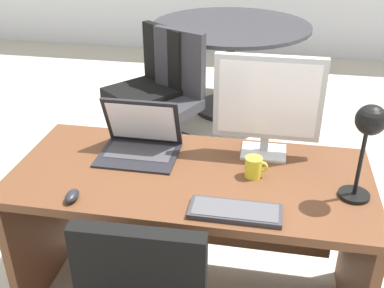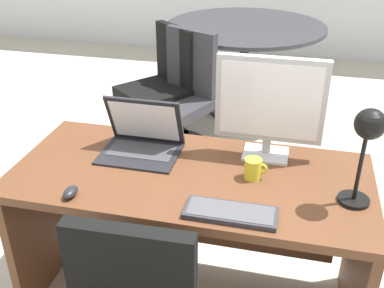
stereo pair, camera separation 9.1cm
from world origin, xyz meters
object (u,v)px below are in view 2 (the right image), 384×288
Objects in this scene: desk at (193,208)px; meeting_chair_near at (179,106)px; meeting_chair_far at (160,97)px; monitor at (270,103)px; meeting_table at (245,47)px; keyboard at (231,213)px; coffee_mug at (253,169)px; mouse at (70,192)px; laptop at (143,135)px; desk_lamp at (367,137)px.

meeting_chair_near is at bearing 107.32° from desk.
meeting_chair_far is at bearing 149.01° from meeting_chair_near.
monitor is 0.52× the size of meeting_chair_far.
meeting_table is 1.50× the size of meeting_chair_near.
keyboard is 3.56× the size of coffee_mug.
desk is at bearing -72.68° from meeting_chair_near.
mouse is at bearing -97.50° from meeting_table.
meeting_chair_far is (-0.93, 1.38, -0.62)m from monitor.
keyboard is at bearing -83.60° from meeting_table.
meeting_chair_far is (-0.38, 1.45, -0.44)m from laptop.
mouse is at bearing -156.18° from coffee_mug.
meeting_chair_near is (-0.45, 1.45, -0.16)m from desk.
coffee_mug is 1.69m from meeting_chair_near.
mouse is 1.12m from desk_lamp.
laptop is 4.12× the size of mouse.
monitor reaches higher than desk.
coffee_mug is at bearing 23.82° from mouse.
mouse is (-0.70, -0.50, -0.24)m from monitor.
desk is at bearing -88.15° from meeting_table.
meeting_chair_far is (-0.22, 1.88, -0.38)m from mouse.
desk_lamp reaches higher than meeting_chair_far.
desk_lamp is at bearing -10.87° from desk.
meeting_chair_near is at bearing 91.34° from mouse.
desk_lamp is (0.65, -0.13, 0.50)m from desk.
laptop reaches higher than meeting_table.
mouse is (-0.62, -0.03, 0.01)m from keyboard.
desk is 1.52m from meeting_chair_near.
meeting_chair_far is at bearing 104.52° from laptop.
laptop is 2.16m from meeting_table.
meeting_chair_near is (-0.71, 1.47, -0.42)m from coffee_mug.
monitor is 1.36× the size of keyboard.
monitor is 0.29m from coffee_mug.
monitor reaches higher than desk_lamp.
meeting_chair_far is at bearing 123.93° from monitor.
meeting_chair_far is (-0.18, 0.11, 0.01)m from meeting_chair_near.
coffee_mug is (0.05, 0.27, 0.03)m from keyboard.
desk is at bearing 175.01° from coffee_mug.
meeting_chair_near reaches higher than meeting_chair_far.
desk_lamp is (1.07, 0.19, 0.27)m from mouse.
laptop is 0.39× the size of meeting_chair_far.
meeting_chair_far is (-0.63, 1.56, -0.15)m from desk.
mouse reaches higher than keyboard.
monitor is 0.34× the size of meeting_table.
meeting_table is 0.92m from meeting_chair_near.
desk is 4.44× the size of keyboard.
laptop reaches higher than meeting_chair_far.
meeting_chair_far reaches higher than keyboard.
desk_lamp is 2.52m from meeting_table.
meeting_table is at bearing 91.85° from desk.
meeting_chair_near is 1.00× the size of meeting_chair_far.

